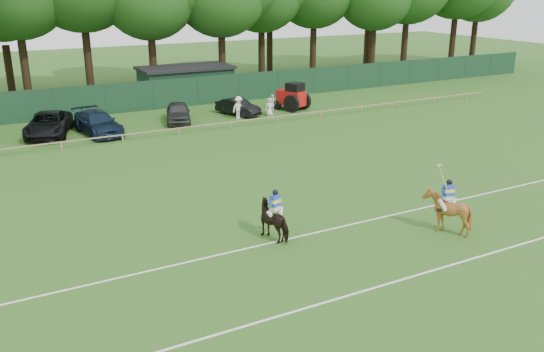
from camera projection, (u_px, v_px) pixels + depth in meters
ground at (294, 227)px, 25.45m from camera, size 160.00×160.00×0.00m
horse_dark at (275, 220)px, 24.10m from camera, size 1.37×2.06×1.60m
horse_chestnut at (446, 211)px, 24.65m from camera, size 1.85×2.00×1.89m
suv_black at (48, 124)px, 40.40m from camera, size 4.30×6.36×1.62m
sedan_navy at (98, 123)px, 40.83m from camera, size 2.98×5.73×1.59m
hatch_grey at (178, 112)px, 44.31m from camera, size 3.10×4.81×1.52m
estate_black at (238, 107)px, 46.73m from camera, size 2.76×4.26×1.33m
spectator_left at (239, 108)px, 45.35m from camera, size 1.28×0.93×1.78m
spectator_mid at (272, 105)px, 46.61m from camera, size 1.09×0.78×1.72m
spectator_right at (270, 107)px, 46.36m from camera, size 0.76×0.53×1.48m
rider_dark at (276, 204)px, 23.86m from camera, size 0.92×0.51×1.41m
rider_chestnut at (448, 194)px, 24.37m from camera, size 0.93×0.68×2.05m
polo_ball at (463, 229)px, 25.11m from camera, size 0.09×0.09×0.09m
pitch_lines at (339, 258)px, 22.52m from camera, size 60.00×5.10×0.01m
pitch_rail at (165, 130)px, 40.35m from camera, size 62.10×0.10×0.50m
perimeter_fence at (130, 97)px, 47.61m from camera, size 92.08×0.08×2.50m
utility_shed at (186, 83)px, 52.71m from camera, size 8.40×4.40×3.04m
tree_row at (130, 94)px, 55.58m from camera, size 96.00×12.00×21.00m
tractor at (293, 97)px, 48.45m from camera, size 2.74×3.24×2.32m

